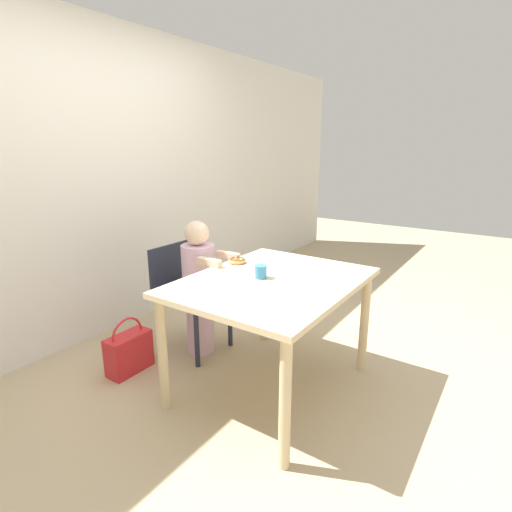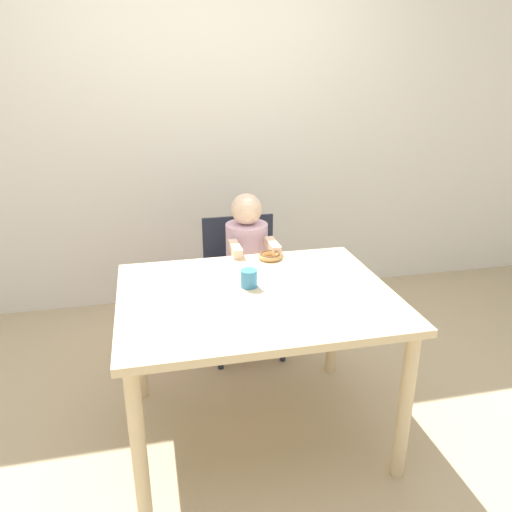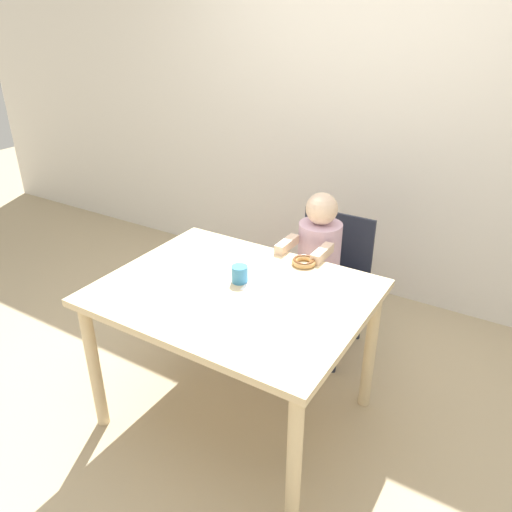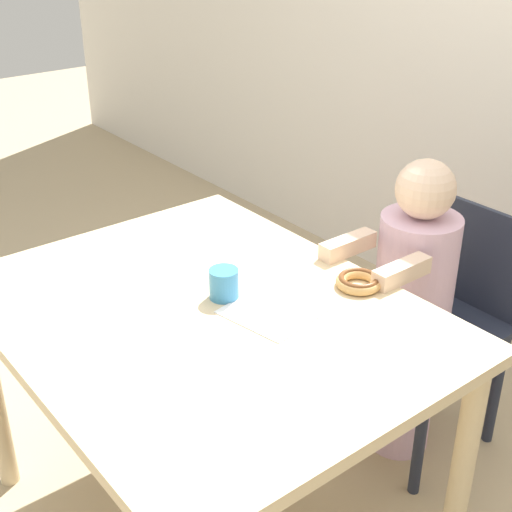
{
  "view_description": "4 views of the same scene",
  "coord_description": "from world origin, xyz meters",
  "px_view_note": "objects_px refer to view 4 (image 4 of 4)",
  "views": [
    {
      "loc": [
        -1.98,
        -1.22,
        1.55
      ],
      "look_at": [
        0.03,
        0.14,
        0.87
      ],
      "focal_mm": 28.0,
      "sensor_mm": 36.0,
      "label": 1
    },
    {
      "loc": [
        -0.44,
        -1.96,
        1.7
      ],
      "look_at": [
        0.03,
        0.14,
        0.87
      ],
      "focal_mm": 35.0,
      "sensor_mm": 36.0,
      "label": 2
    },
    {
      "loc": [
        1.13,
        -1.64,
        1.92
      ],
      "look_at": [
        0.03,
        0.14,
        0.87
      ],
      "focal_mm": 35.0,
      "sensor_mm": 36.0,
      "label": 3
    },
    {
      "loc": [
        1.3,
        -0.86,
        1.7
      ],
      "look_at": [
        0.03,
        0.14,
        0.87
      ],
      "focal_mm": 50.0,
      "sensor_mm": 36.0,
      "label": 4
    }
  ],
  "objects_px": {
    "chair": "(433,318)",
    "cup": "(224,284)",
    "donut": "(359,281)",
    "handbag": "(343,321)",
    "child_figure": "(410,313)"
  },
  "relations": [
    {
      "from": "chair",
      "to": "cup",
      "type": "height_order",
      "value": "cup"
    },
    {
      "from": "chair",
      "to": "donut",
      "type": "distance_m",
      "value": 0.54
    },
    {
      "from": "chair",
      "to": "handbag",
      "type": "bearing_deg",
      "value": 168.19
    },
    {
      "from": "child_figure",
      "to": "chair",
      "type": "bearing_deg",
      "value": 90.0
    },
    {
      "from": "chair",
      "to": "cup",
      "type": "distance_m",
      "value": 0.83
    },
    {
      "from": "child_figure",
      "to": "handbag",
      "type": "distance_m",
      "value": 0.67
    },
    {
      "from": "chair",
      "to": "donut",
      "type": "relative_size",
      "value": 6.61
    },
    {
      "from": "chair",
      "to": "child_figure",
      "type": "relative_size",
      "value": 0.8
    },
    {
      "from": "handbag",
      "to": "cup",
      "type": "bearing_deg",
      "value": -65.96
    },
    {
      "from": "child_figure",
      "to": "cup",
      "type": "bearing_deg",
      "value": -100.93
    },
    {
      "from": "cup",
      "to": "chair",
      "type": "bearing_deg",
      "value": 80.8
    },
    {
      "from": "chair",
      "to": "child_figure",
      "type": "height_order",
      "value": "child_figure"
    },
    {
      "from": "chair",
      "to": "child_figure",
      "type": "xyz_separation_m",
      "value": [
        0.0,
        -0.12,
        0.07
      ]
    },
    {
      "from": "chair",
      "to": "cup",
      "type": "bearing_deg",
      "value": -99.2
    },
    {
      "from": "chair",
      "to": "child_figure",
      "type": "distance_m",
      "value": 0.14
    }
  ]
}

